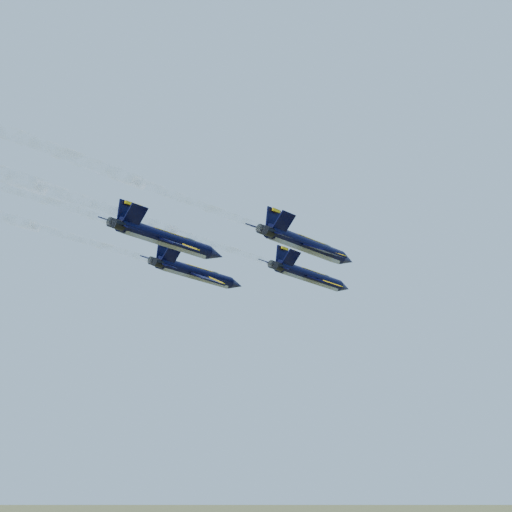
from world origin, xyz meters
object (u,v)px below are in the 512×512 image
Objects in this scene: jet_left at (197,274)px; jet_slot at (168,240)px; jet_lead at (311,277)px; jet_right at (308,246)px.

jet_slot is (9.01, -16.62, 0.00)m from jet_left.
jet_right is (9.01, -15.79, 0.00)m from jet_lead.
jet_right is 1.00× the size of jet_slot.
jet_lead and jet_slot have the same top height.
jet_left and jet_slot have the same top height.
jet_lead is at bearing 51.07° from jet_left.
jet_slot is at bearing -52.74° from jet_left.
jet_right is at bearing -51.49° from jet_lead.
jet_lead is at bearing 92.38° from jet_slot.
jet_lead and jet_right have the same top height.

